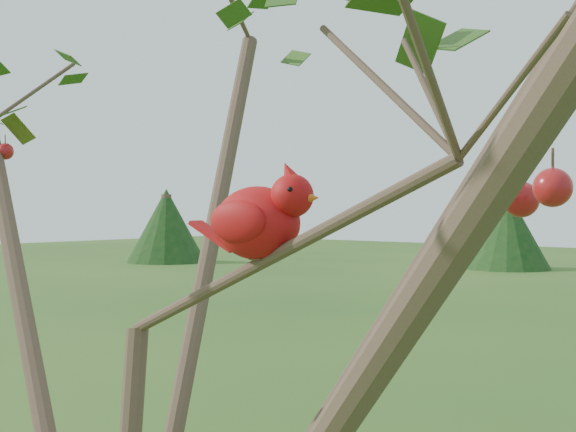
% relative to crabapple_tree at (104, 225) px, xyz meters
% --- Properties ---
extents(crabapple_tree, '(2.35, 2.05, 2.95)m').
position_rel_crabapple_tree_xyz_m(crabapple_tree, '(0.00, 0.00, 0.00)').
color(crabapple_tree, '#443124').
rests_on(crabapple_tree, ground).
extents(cardinal, '(0.21, 0.12, 0.15)m').
position_rel_crabapple_tree_xyz_m(cardinal, '(0.21, 0.10, 0.01)').
color(cardinal, red).
rests_on(cardinal, ground).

